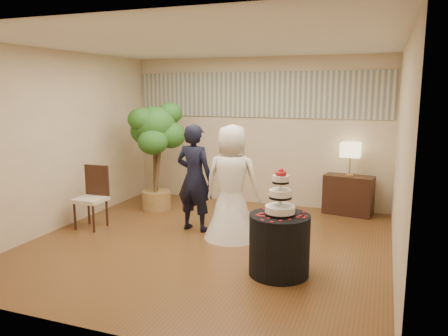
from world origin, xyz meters
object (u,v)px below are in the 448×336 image
at_px(bride, 232,182).
at_px(ficus_tree, 155,156).
at_px(groom, 194,178).
at_px(console, 348,195).
at_px(cake_table, 279,245).
at_px(table_lamp, 350,159).
at_px(wedding_cake, 280,192).
at_px(side_chair, 90,198).

distance_m(bride, ficus_tree, 2.11).
height_order(groom, console, groom).
relative_size(bride, ficus_tree, 0.85).
distance_m(cake_table, ficus_tree, 3.55).
height_order(groom, bride, bride).
bearing_deg(cake_table, table_lamp, 79.21).
distance_m(bride, table_lamp, 2.43).
relative_size(bride, wedding_cake, 3.05).
height_order(bride, console, bride).
bearing_deg(table_lamp, ficus_tree, -165.52).
bearing_deg(table_lamp, console, 180.00).
bearing_deg(groom, table_lamp, -134.97).
xyz_separation_m(cake_table, console, (0.56, 2.95, -0.02)).
relative_size(console, side_chair, 0.85).
bearing_deg(bride, groom, -14.77).
bearing_deg(table_lamp, cake_table, -100.79).
bearing_deg(ficus_tree, table_lamp, 14.48).
relative_size(bride, table_lamp, 2.94).
height_order(groom, side_chair, groom).
xyz_separation_m(console, ficus_tree, (-3.37, -0.87, 0.65)).
distance_m(cake_table, wedding_cake, 0.65).
xyz_separation_m(bride, side_chair, (-2.27, -0.36, -0.35)).
distance_m(console, side_chair, 4.41).
distance_m(groom, table_lamp, 2.81).
distance_m(groom, console, 2.85).
bearing_deg(table_lamp, bride, -129.04).
height_order(bride, table_lamp, bride).
bearing_deg(wedding_cake, table_lamp, 79.21).
bearing_deg(side_chair, wedding_cake, -12.59).
height_order(bride, side_chair, bride).
bearing_deg(bride, wedding_cake, 129.26).
relative_size(groom, bride, 0.99).
bearing_deg(bride, ficus_tree, -32.02).
relative_size(table_lamp, ficus_tree, 0.29).
bearing_deg(table_lamp, groom, -141.49).
xyz_separation_m(table_lamp, side_chair, (-3.80, -2.24, -0.49)).
xyz_separation_m(bride, ficus_tree, (-1.84, 1.02, 0.15)).
bearing_deg(ficus_tree, side_chair, -107.23).
height_order(groom, table_lamp, groom).
bearing_deg(wedding_cake, console, 79.21).
bearing_deg(bride, console, -132.22).
distance_m(wedding_cake, side_chair, 3.35).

